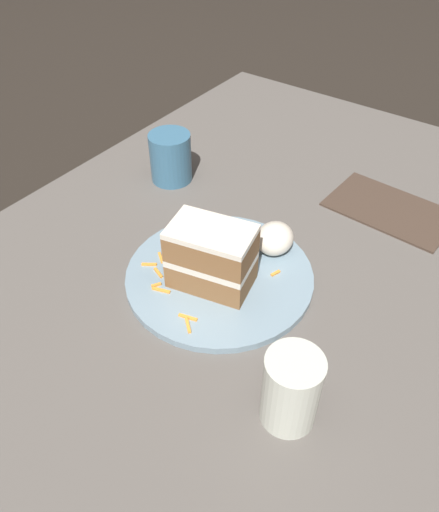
{
  "coord_description": "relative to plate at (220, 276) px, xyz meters",
  "views": [
    {
      "loc": [
        -0.39,
        -0.28,
        0.53
      ],
      "look_at": [
        0.03,
        0.02,
        0.07
      ],
      "focal_mm": 35.0,
      "sensor_mm": 36.0,
      "label": 1
    }
  ],
  "objects": [
    {
      "name": "drinking_glass",
      "position": [
        -0.13,
        -0.19,
        0.04
      ],
      "size": [
        0.06,
        0.06,
        0.1
      ],
      "color": "beige",
      "rests_on": "dining_table"
    },
    {
      "name": "plate",
      "position": [
        0.0,
        0.0,
        0.0
      ],
      "size": [
        0.27,
        0.27,
        0.01
      ],
      "primitive_type": "cylinder",
      "color": "gray",
      "rests_on": "dining_table"
    },
    {
      "name": "cream_dollop",
      "position": [
        0.09,
        -0.04,
        0.03
      ],
      "size": [
        0.06,
        0.05,
        0.05
      ],
      "primitive_type": "ellipsoid",
      "color": "silver",
      "rests_on": "plate"
    },
    {
      "name": "ground_plane",
      "position": [
        -0.03,
        -0.02,
        -0.03
      ],
      "size": [
        6.0,
        6.0,
        0.0
      ],
      "primitive_type": "plane",
      "color": "black",
      "rests_on": "ground"
    },
    {
      "name": "orange_garnish",
      "position": [
        0.08,
        0.05,
        0.01
      ],
      "size": [
        0.05,
        0.05,
        0.0
      ],
      "primitive_type": "cylinder",
      "color": "orange",
      "rests_on": "plate"
    },
    {
      "name": "carrot_shreds_scatter",
      "position": [
        -0.04,
        0.03,
        0.01
      ],
      "size": [
        0.21,
        0.17,
        0.0
      ],
      "color": "orange",
      "rests_on": "plate"
    },
    {
      "name": "coffee_mug",
      "position": [
        0.16,
        0.22,
        0.04
      ],
      "size": [
        0.07,
        0.07,
        0.09
      ],
      "color": "#386684",
      "rests_on": "dining_table"
    },
    {
      "name": "cake_slice",
      "position": [
        -0.02,
        -0.0,
        0.05
      ],
      "size": [
        0.09,
        0.12,
        0.09
      ],
      "rotation": [
        0.0,
        0.0,
        0.22
      ],
      "color": "brown",
      "rests_on": "plate"
    },
    {
      "name": "dining_table",
      "position": [
        -0.03,
        -0.02,
        -0.02
      ],
      "size": [
        1.34,
        0.84,
        0.02
      ],
      "primitive_type": "cube",
      "color": "#56514C",
      "rests_on": "ground"
    },
    {
      "name": "menu_card",
      "position": [
        0.3,
        -0.14,
        -0.0
      ],
      "size": [
        0.14,
        0.21,
        0.0
      ],
      "primitive_type": "cube",
      "rotation": [
        0.0,
        0.0,
        3.08
      ],
      "color": "#423328",
      "rests_on": "dining_table"
    }
  ]
}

